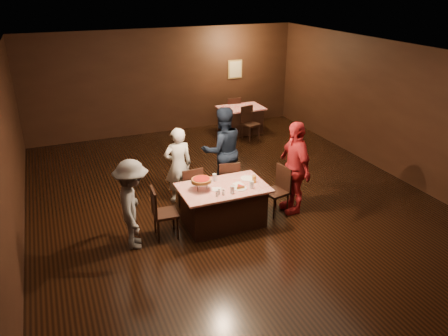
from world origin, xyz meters
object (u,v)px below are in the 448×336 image
at_px(pizza_stand, 201,180).
at_px(glass_front_right, 252,185).
at_px(diner_navy_hoodie, 223,150).
at_px(glass_back, 215,177).
at_px(chair_back_far, 233,112).
at_px(chair_far_left, 190,188).
at_px(chair_far_right, 227,182).
at_px(plate_empty, 247,178).
at_px(main_table, 223,205).
at_px(back_table, 241,120).
at_px(diner_red_shirt, 295,167).
at_px(glass_front_left, 232,190).
at_px(diner_grey_knit, 133,205).
at_px(chair_end_left, 165,212).
at_px(diner_white_jacket, 178,165).
at_px(chair_end_right, 276,191).
at_px(chair_back_near, 251,124).
at_px(glass_amber, 254,179).

height_order(pizza_stand, glass_front_right, pizza_stand).
distance_m(diner_navy_hoodie, glass_back, 1.17).
distance_m(chair_back_far, glass_back, 5.67).
xyz_separation_m(chair_far_left, chair_far_right, (0.80, 0.00, 0.00)).
height_order(chair_far_left, plate_empty, chair_far_left).
xyz_separation_m(chair_far_left, chair_back_far, (2.91, 4.59, 0.00)).
relative_size(main_table, back_table, 1.23).
relative_size(chair_far_right, diner_red_shirt, 0.52).
bearing_deg(glass_front_left, diner_navy_hoodie, 73.52).
relative_size(glass_front_left, glass_back, 1.00).
bearing_deg(main_table, back_table, 62.10).
distance_m(chair_back_far, diner_grey_knit, 6.86).
bearing_deg(plate_empty, pizza_stand, -173.99).
bearing_deg(chair_end_left, diner_white_jacket, -23.04).
xyz_separation_m(chair_end_right, plate_empty, (-0.55, 0.15, 0.30)).
height_order(chair_back_near, chair_back_far, same).
bearing_deg(glass_front_right, chair_back_far, 69.77).
distance_m(back_table, plate_empty, 5.01).
distance_m(chair_far_right, chair_end_left, 1.68).
bearing_deg(chair_back_far, chair_back_near, 99.09).
bearing_deg(diner_white_jacket, chair_back_near, -135.89).
xyz_separation_m(chair_end_right, glass_front_right, (-0.65, -0.25, 0.37)).
height_order(chair_end_right, glass_amber, chair_end_right).
xyz_separation_m(diner_red_shirt, glass_front_right, (-1.03, -0.23, -0.08)).
bearing_deg(chair_end_left, glass_front_left, -100.71).
distance_m(chair_end_left, diner_navy_hoodie, 2.14).
bearing_deg(diner_navy_hoodie, main_table, 70.72).
xyz_separation_m(chair_end_left, chair_back_near, (3.61, 4.04, 0.00)).
distance_m(chair_far_right, glass_front_left, 1.17).
relative_size(chair_far_right, glass_front_left, 6.79).
height_order(chair_end_right, diner_navy_hoodie, diner_navy_hoodie).
bearing_deg(back_table, chair_far_left, -126.10).
bearing_deg(pizza_stand, chair_far_right, 41.19).
bearing_deg(glass_back, diner_navy_hoodie, 60.33).
relative_size(diner_red_shirt, plate_empty, 7.37).
relative_size(chair_far_left, glass_back, 6.79).
height_order(diner_white_jacket, glass_back, diner_white_jacket).
xyz_separation_m(back_table, diner_red_shirt, (-1.04, -4.76, 0.54)).
bearing_deg(glass_front_left, pizza_stand, 142.13).
relative_size(main_table, chair_far_left, 1.68).
distance_m(main_table, glass_amber, 0.75).
bearing_deg(glass_front_left, glass_back, 99.46).
distance_m(chair_back_near, diner_navy_hoodie, 3.41).
distance_m(diner_grey_knit, glass_amber, 2.27).
relative_size(diner_grey_knit, plate_empty, 6.34).
bearing_deg(chair_far_left, glass_back, 125.12).
distance_m(chair_end_right, chair_back_near, 4.28).
xyz_separation_m(plate_empty, glass_back, (-0.60, 0.15, 0.06)).
bearing_deg(pizza_stand, chair_far_left, 90.00).
relative_size(diner_grey_knit, glass_front_right, 11.31).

